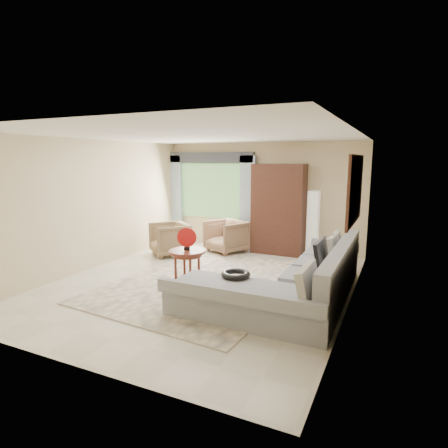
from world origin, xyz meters
The scene contains 17 objects.
ground centered at (0.00, 0.00, 0.00)m, with size 6.00×6.00×0.00m, color silver.
area_rug centered at (0.08, 0.05, 0.01)m, with size 3.00×4.00×0.02m, color beige.
sectional_sofa centered at (1.78, -0.18, 0.28)m, with size 2.30×3.46×0.90m.
tv_screen centered at (2.05, 0.13, 0.72)m, with size 0.06×0.74×0.48m, color black.
garden_hose centered at (1.00, -0.84, 0.55)m, with size 0.43×0.43×0.09m, color black.
coffee_table centered at (-0.21, -0.20, 0.33)m, with size 0.64×0.64×0.64m.
red_disc centered at (-0.21, -0.20, 0.87)m, with size 0.34×0.34×0.03m, color #B41212.
armchair_left centered at (-1.67, 1.46, 0.38)m, with size 0.80×0.83×0.75m, color olive.
armchair_right centered at (-0.59, 2.27, 0.38)m, with size 0.82×0.84×0.77m, color #9D7355.
potted_plant centered at (-2.32, 2.54, 0.27)m, with size 0.49×0.42×0.54m, color #999999.
armoire centered at (0.55, 2.72, 1.05)m, with size 1.20×0.55×2.10m, color #311A10.
floor_lamp centered at (1.35, 2.78, 0.75)m, with size 0.24×0.24×1.50m, color silver.
window centered at (-1.35, 2.97, 1.40)m, with size 1.80×0.04×1.40m, color #669E59.
curtain_left centered at (-2.40, 2.88, 1.15)m, with size 0.40×0.08×2.30m, color #9EB7CC.
curtain_right centered at (-0.30, 2.88, 1.15)m, with size 0.40×0.08×2.30m, color #9EB7CC.
valance centered at (-1.35, 2.90, 2.25)m, with size 2.40×0.12×0.26m, color #1E232D.
wall_mirror centered at (2.46, 0.35, 1.75)m, with size 0.05×1.70×1.05m.
Camera 1 is at (3.09, -5.68, 2.21)m, focal length 30.00 mm.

